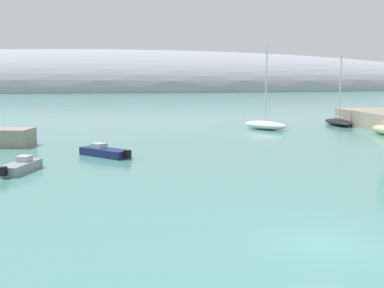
{
  "coord_description": "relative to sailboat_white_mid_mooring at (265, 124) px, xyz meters",
  "views": [
    {
      "loc": [
        -8.06,
        -17.95,
        6.74
      ],
      "look_at": [
        -2.17,
        20.95,
        1.18
      ],
      "focal_mm": 45.73,
      "sensor_mm": 36.0,
      "label": 1
    }
  ],
  "objects": [
    {
      "name": "distant_ridge",
      "position": [
        -26.91,
        165.51,
        -0.64
      ],
      "size": [
        393.36,
        78.2,
        36.12
      ],
      "primitive_type": "ellipsoid",
      "color": "#999EA8",
      "rests_on": "ground"
    },
    {
      "name": "sailboat_black_outer_mooring",
      "position": [
        11.26,
        3.2,
        -0.12
      ],
      "size": [
        2.42,
        6.92,
        9.33
      ],
      "rotation": [
        0.0,
        0.0,
        4.72
      ],
      "color": "black",
      "rests_on": "water"
    },
    {
      "name": "motorboat_grey_foreground",
      "position": [
        -25.07,
        -23.71,
        -0.27
      ],
      "size": [
        2.56,
        4.54,
        1.05
      ],
      "rotation": [
        0.0,
        0.0,
        1.27
      ],
      "color": "gray",
      "rests_on": "water"
    },
    {
      "name": "sailboat_white_mid_mooring",
      "position": [
        0.0,
        0.0,
        0.0
      ],
      "size": [
        5.63,
        6.34,
        10.42
      ],
      "rotation": [
        0.0,
        0.0,
        2.22
      ],
      "color": "white",
      "rests_on": "water"
    },
    {
      "name": "motorboat_navy_outer",
      "position": [
        -19.38,
        -17.84,
        -0.27
      ],
      "size": [
        4.38,
        4.51,
        1.05
      ],
      "rotation": [
        0.0,
        0.0,
        2.33
      ],
      "color": "navy",
      "rests_on": "water"
    },
    {
      "name": "water",
      "position": [
        -10.13,
        -40.87,
        -0.64
      ],
      "size": [
        600.0,
        600.0,
        0.0
      ],
      "primitive_type": "plane",
      "color": "teal",
      "rests_on": "ground"
    }
  ]
}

